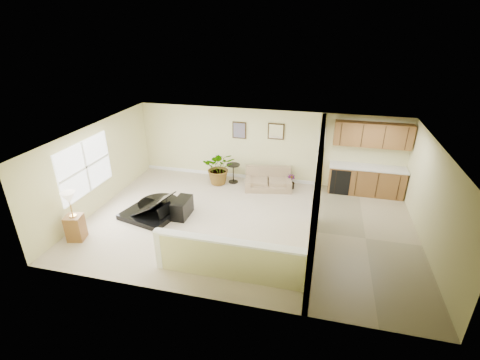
% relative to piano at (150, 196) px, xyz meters
% --- Properties ---
extents(floor, '(9.00, 9.00, 0.00)m').
position_rel_piano_xyz_m(floor, '(2.83, 0.13, -0.57)').
color(floor, beige).
rests_on(floor, ground).
extents(back_wall, '(9.00, 0.04, 2.50)m').
position_rel_piano_xyz_m(back_wall, '(2.83, 3.13, 0.68)').
color(back_wall, beige).
rests_on(back_wall, floor).
extents(front_wall, '(9.00, 0.04, 2.50)m').
position_rel_piano_xyz_m(front_wall, '(2.83, -2.87, 0.68)').
color(front_wall, beige).
rests_on(front_wall, floor).
extents(left_wall, '(0.04, 6.00, 2.50)m').
position_rel_piano_xyz_m(left_wall, '(-1.67, 0.13, 0.68)').
color(left_wall, beige).
rests_on(left_wall, floor).
extents(right_wall, '(0.04, 6.00, 2.50)m').
position_rel_piano_xyz_m(right_wall, '(7.33, 0.13, 0.68)').
color(right_wall, beige).
rests_on(right_wall, floor).
extents(ceiling, '(9.00, 6.00, 0.04)m').
position_rel_piano_xyz_m(ceiling, '(2.83, 0.13, 1.93)').
color(ceiling, white).
rests_on(ceiling, back_wall).
extents(kitchen_vinyl, '(2.70, 6.00, 0.01)m').
position_rel_piano_xyz_m(kitchen_vinyl, '(5.98, 0.13, -0.57)').
color(kitchen_vinyl, tan).
rests_on(kitchen_vinyl, floor).
extents(interior_partition, '(0.18, 5.99, 2.50)m').
position_rel_piano_xyz_m(interior_partition, '(4.63, 0.38, 0.65)').
color(interior_partition, beige).
rests_on(interior_partition, floor).
extents(pony_half_wall, '(3.42, 0.22, 1.00)m').
position_rel_piano_xyz_m(pony_half_wall, '(2.90, -2.17, -0.05)').
color(pony_half_wall, beige).
rests_on(pony_half_wall, floor).
extents(left_window, '(0.05, 2.15, 1.45)m').
position_rel_piano_xyz_m(left_window, '(-1.66, -0.37, 0.88)').
color(left_window, white).
rests_on(left_window, left_wall).
extents(wall_art_left, '(0.48, 0.04, 0.58)m').
position_rel_piano_xyz_m(wall_art_left, '(1.88, 3.10, 1.18)').
color(wall_art_left, '#332612').
rests_on(wall_art_left, back_wall).
extents(wall_mirror, '(0.55, 0.04, 0.55)m').
position_rel_piano_xyz_m(wall_mirror, '(3.13, 3.10, 1.23)').
color(wall_mirror, '#332612').
rests_on(wall_mirror, back_wall).
extents(kitchen_cabinets, '(2.36, 0.65, 2.33)m').
position_rel_piano_xyz_m(kitchen_cabinets, '(6.02, 2.86, 0.30)').
color(kitchen_cabinets, brown).
rests_on(kitchen_cabinets, floor).
extents(piano, '(1.93, 1.94, 1.37)m').
position_rel_piano_xyz_m(piano, '(0.00, 0.00, 0.00)').
color(piano, black).
rests_on(piano, floor).
extents(piano_bench, '(0.41, 0.79, 0.53)m').
position_rel_piano_xyz_m(piano_bench, '(0.93, 0.09, -0.31)').
color(piano_bench, black).
rests_on(piano_bench, floor).
extents(loveseat, '(1.67, 1.13, 0.87)m').
position_rel_piano_xyz_m(loveseat, '(3.03, 2.51, -0.24)').
color(loveseat, '#9E8864').
rests_on(loveseat, floor).
extents(accent_table, '(0.46, 0.46, 0.67)m').
position_rel_piano_xyz_m(accent_table, '(1.77, 2.66, -0.14)').
color(accent_table, black).
rests_on(accent_table, floor).
extents(palm_plant, '(1.25, 1.15, 1.18)m').
position_rel_piano_xyz_m(palm_plant, '(1.34, 2.46, 0.01)').
color(palm_plant, black).
rests_on(palm_plant, floor).
extents(small_plant, '(0.32, 0.32, 0.48)m').
position_rel_piano_xyz_m(small_plant, '(3.76, 2.66, -0.37)').
color(small_plant, black).
rests_on(small_plant, floor).
extents(lamp_stand, '(0.47, 0.47, 1.34)m').
position_rel_piano_xyz_m(lamp_stand, '(-1.25, -1.65, -0.00)').
color(lamp_stand, brown).
rests_on(lamp_stand, floor).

